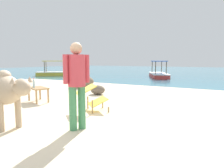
{
  "coord_description": "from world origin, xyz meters",
  "views": [
    {
      "loc": [
        2.97,
        -2.87,
        1.34
      ],
      "look_at": [
        -0.27,
        3.0,
        0.55
      ],
      "focal_mm": 32.45,
      "sensor_mm": 36.0,
      "label": 1
    }
  ],
  "objects_px": {
    "boat_red": "(159,74)",
    "boat_yellow": "(58,72)",
    "bottle": "(34,84)",
    "cow": "(0,89)",
    "low_bench_table": "(38,90)",
    "person_standing": "(77,79)",
    "deck_chair_far": "(92,96)"
  },
  "relations": [
    {
      "from": "boat_red",
      "to": "boat_yellow",
      "type": "distance_m",
      "value": 8.6
    },
    {
      "from": "low_bench_table",
      "to": "boat_red",
      "type": "relative_size",
      "value": 0.23
    },
    {
      "from": "person_standing",
      "to": "bottle",
      "type": "bearing_deg",
      "value": 2.41
    },
    {
      "from": "cow",
      "to": "low_bench_table",
      "type": "relative_size",
      "value": 2.31
    },
    {
      "from": "bottle",
      "to": "boat_red",
      "type": "relative_size",
      "value": 0.08
    },
    {
      "from": "bottle",
      "to": "boat_yellow",
      "type": "xyz_separation_m",
      "value": [
        -7.55,
        8.94,
        -0.32
      ]
    },
    {
      "from": "person_standing",
      "to": "boat_red",
      "type": "height_order",
      "value": "person_standing"
    },
    {
      "from": "boat_yellow",
      "to": "deck_chair_far",
      "type": "bearing_deg",
      "value": 100.45
    },
    {
      "from": "bottle",
      "to": "low_bench_table",
      "type": "bearing_deg",
      "value": 36.52
    },
    {
      "from": "deck_chair_far",
      "to": "boat_yellow",
      "type": "xyz_separation_m",
      "value": [
        -9.81,
        9.05,
        -0.13
      ]
    },
    {
      "from": "deck_chair_far",
      "to": "boat_red",
      "type": "distance_m",
      "value": 11.48
    },
    {
      "from": "person_standing",
      "to": "boat_red",
      "type": "bearing_deg",
      "value": -52.18
    },
    {
      "from": "boat_red",
      "to": "boat_yellow",
      "type": "bearing_deg",
      "value": -98.45
    },
    {
      "from": "deck_chair_far",
      "to": "boat_yellow",
      "type": "distance_m",
      "value": 13.34
    },
    {
      "from": "low_bench_table",
      "to": "bottle",
      "type": "height_order",
      "value": "bottle"
    },
    {
      "from": "low_bench_table",
      "to": "boat_red",
      "type": "height_order",
      "value": "boat_red"
    },
    {
      "from": "person_standing",
      "to": "boat_yellow",
      "type": "relative_size",
      "value": 0.45
    },
    {
      "from": "low_bench_table",
      "to": "person_standing",
      "type": "height_order",
      "value": "person_standing"
    },
    {
      "from": "boat_red",
      "to": "bottle",
      "type": "bearing_deg",
      "value": -27.84
    },
    {
      "from": "bottle",
      "to": "cow",
      "type": "bearing_deg",
      "value": -55.21
    },
    {
      "from": "person_standing",
      "to": "boat_yellow",
      "type": "xyz_separation_m",
      "value": [
        -10.36,
        10.32,
        -0.7
      ]
    },
    {
      "from": "boat_yellow",
      "to": "bottle",
      "type": "bearing_deg",
      "value": 93.31
    },
    {
      "from": "deck_chair_far",
      "to": "cow",
      "type": "bearing_deg",
      "value": -164.87
    },
    {
      "from": "cow",
      "to": "deck_chair_far",
      "type": "relative_size",
      "value": 2.17
    },
    {
      "from": "boat_yellow",
      "to": "person_standing",
      "type": "bearing_deg",
      "value": 98.25
    },
    {
      "from": "person_standing",
      "to": "low_bench_table",
      "type": "bearing_deg",
      "value": 0.38
    },
    {
      "from": "person_standing",
      "to": "boat_red",
      "type": "xyz_separation_m",
      "value": [
        -2.08,
        12.65,
        -0.7
      ]
    },
    {
      "from": "person_standing",
      "to": "deck_chair_far",
      "type": "bearing_deg",
      "value": -38.18
    },
    {
      "from": "low_bench_table",
      "to": "deck_chair_far",
      "type": "bearing_deg",
      "value": 16.65
    },
    {
      "from": "deck_chair_far",
      "to": "boat_red",
      "type": "relative_size",
      "value": 0.24
    },
    {
      "from": "cow",
      "to": "deck_chair_far",
      "type": "height_order",
      "value": "cow"
    },
    {
      "from": "bottle",
      "to": "deck_chair_far",
      "type": "xyz_separation_m",
      "value": [
        2.26,
        -0.1,
        -0.18
      ]
    }
  ]
}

